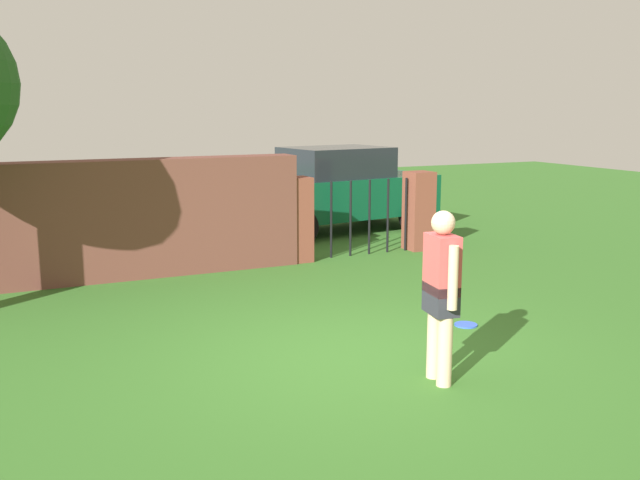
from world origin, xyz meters
The scene contains 6 objects.
ground_plane centered at (0.00, 0.00, 0.00)m, with size 40.00×40.00×0.00m, color #336623.
brick_wall centered at (-1.50, 4.61, 0.89)m, with size 5.46×0.50×1.77m, color brown.
person centered at (0.40, -0.88, 0.90)m, with size 0.27×0.53×1.62m.
fence_gate centered at (2.52, 4.61, 0.70)m, with size 2.82×0.44×1.40m.
car centered at (3.23, 6.97, 0.86)m, with size 4.40×2.38×1.72m.
frisbee_blue centered at (1.70, 0.45, 0.01)m, with size 0.27×0.27×0.02m, color blue.
Camera 1 is at (-3.36, -6.27, 2.55)m, focal length 40.83 mm.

